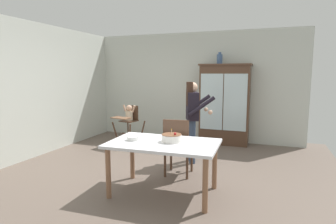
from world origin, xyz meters
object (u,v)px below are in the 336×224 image
high_chair_with_toddler (129,117)px  ceramic_vase (220,59)px  dining_table (163,149)px  serving_bowl (133,138)px  birthday_cake (172,138)px  adult_person (193,112)px  china_cabinet (224,104)px  dining_chair_far_side (177,143)px

high_chair_with_toddler → ceramic_vase: bearing=36.2°
dining_table → serving_bowl: serving_bowl is taller
birthday_cake → ceramic_vase: bearing=88.0°
high_chair_with_toddler → adult_person: 1.95m
ceramic_vase → adult_person: bearing=-96.9°
china_cabinet → high_chair_with_toddler: china_cabinet is taller
dining_table → birthday_cake: 0.19m
high_chair_with_toddler → adult_person: adult_person is taller
high_chair_with_toddler → dining_chair_far_side: 2.34m
china_cabinet → birthday_cake: china_cabinet is taller
adult_person → ceramic_vase: bearing=-30.3°
adult_person → birthday_cake: bearing=160.1°
ceramic_vase → dining_chair_far_side: size_ratio=0.28×
adult_person → dining_table: 1.52m
serving_bowl → dining_chair_far_side: bearing=59.7°
adult_person → serving_bowl: (-0.46, -1.53, -0.20)m
ceramic_vase → adult_person: ceramic_vase is taller
dining_table → birthday_cake: size_ratio=5.49×
birthday_cake → dining_chair_far_side: 0.68m
high_chair_with_toddler → birthday_cake: bearing=-37.5°
ceramic_vase → china_cabinet: bearing=-1.5°
serving_bowl → dining_table: bearing=5.4°
dining_chair_far_side → dining_table: bearing=88.0°
china_cabinet → dining_table: china_cabinet is taller
china_cabinet → ceramic_vase: size_ratio=7.06×
ceramic_vase → dining_chair_far_side: 2.85m
china_cabinet → adult_person: (-0.34, -1.63, 0.01)m
adult_person → serving_bowl: adult_person is taller
ceramic_vase → adult_person: (-0.20, -1.63, -1.06)m
dining_table → serving_bowl: bearing=-174.6°
china_cabinet → dining_chair_far_side: (-0.37, -2.43, -0.40)m
china_cabinet → dining_table: 3.15m
china_cabinet → dining_table: bearing=-96.4°
china_cabinet → serving_bowl: 3.26m
birthday_cake → dining_chair_far_side: (-0.12, 0.62, -0.24)m
ceramic_vase → dining_table: size_ratio=0.18×
china_cabinet → ceramic_vase: (-0.14, 0.00, 1.07)m
high_chair_with_toddler → dining_table: (1.75, -2.25, -0.01)m
ceramic_vase → serving_bowl: 3.46m
dining_table → dining_chair_far_side: bearing=92.0°
adult_person → serving_bowl: 1.61m
adult_person → birthday_cake: adult_person is taller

